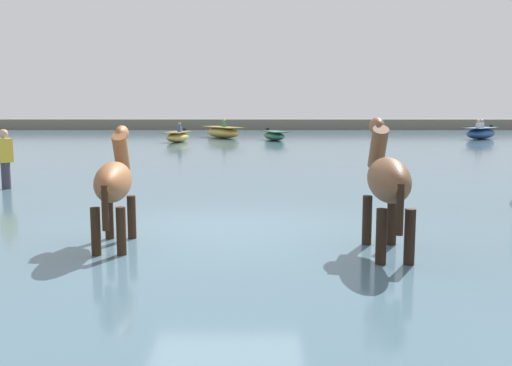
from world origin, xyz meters
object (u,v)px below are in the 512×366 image
horse_trailing_bay (388,183)px  boat_distant_west (482,133)px  horse_lead_chestnut (115,184)px  boat_near_starboard (223,132)px  person_wading_mid (6,163)px  boat_far_offshore (179,137)px  boat_near_port (275,136)px

horse_trailing_bay → boat_distant_west: bearing=66.1°
horse_lead_chestnut → boat_distant_west: size_ratio=0.65×
boat_near_starboard → person_wading_mid: bearing=-99.9°
horse_trailing_bay → boat_distant_west: horse_trailing_bay is taller
horse_trailing_bay → boat_far_offshore: size_ratio=0.75×
horse_lead_chestnut → person_wading_mid: bearing=125.8°
horse_lead_chestnut → person_wading_mid: 6.49m
person_wading_mid → boat_near_starboard: bearing=80.1°
boat_distant_west → boat_near_port: (-12.02, -1.29, -0.08)m
boat_near_starboard → horse_lead_chestnut: bearing=-89.8°
horse_trailing_bay → person_wading_mid: (-7.35, 5.64, -0.31)m
boat_near_port → person_wading_mid: person_wading_mid is taller
horse_trailing_bay → boat_far_offshore: bearing=104.3°
boat_near_port → boat_near_starboard: bearing=141.2°
boat_near_starboard → person_wading_mid: 21.51m
boat_near_starboard → boat_near_port: bearing=-38.8°
boat_far_offshore → boat_near_port: size_ratio=0.96×
horse_lead_chestnut → boat_near_port: (2.91, 24.02, -0.58)m
boat_distant_west → person_wading_mid: bearing=-133.0°
boat_far_offshore → boat_distant_west: 17.42m
horse_lead_chestnut → boat_distant_west: 29.39m
boat_near_starboard → boat_far_offshore: (-2.14, -3.98, -0.06)m
person_wading_mid → horse_trailing_bay: bearing=-37.5°
horse_trailing_bay → person_wading_mid: horse_trailing_bay is taller
horse_trailing_bay → boat_near_port: size_ratio=0.72×
boat_near_starboard → boat_near_port: size_ratio=1.35×
horse_trailing_bay → boat_near_port: (-0.64, 24.40, -0.65)m
horse_lead_chestnut → person_wading_mid: (-3.79, 5.26, -0.24)m
horse_lead_chestnut → boat_near_starboard: 26.46m
horse_lead_chestnut → horse_trailing_bay: (3.55, -0.38, 0.07)m
boat_near_starboard → person_wading_mid: size_ratio=2.30×
boat_far_offshore → boat_distant_west: size_ratio=0.92×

